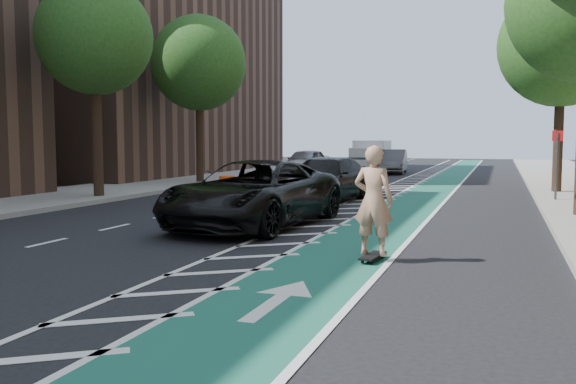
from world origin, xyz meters
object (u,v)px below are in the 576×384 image
at_px(skateboarder, 373,200).
at_px(barrel_a, 227,191).
at_px(suv_near, 254,193).
at_px(suv_far, 325,180).

bearing_deg(skateboarder, barrel_a, -43.69).
xyz_separation_m(suv_near, barrel_a, (-2.89, 4.58, -0.38)).
distance_m(skateboarder, suv_near, 5.02).
xyz_separation_m(skateboarder, suv_near, (-3.70, 3.39, -0.27)).
relative_size(suv_near, barrel_a, 6.30).
relative_size(suv_near, suv_far, 1.13).
xyz_separation_m(suv_near, suv_far, (0.00, 6.48, -0.06)).
distance_m(skateboarder, suv_far, 10.55).
height_order(suv_far, barrel_a, suv_far).
distance_m(suv_near, suv_far, 6.48).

